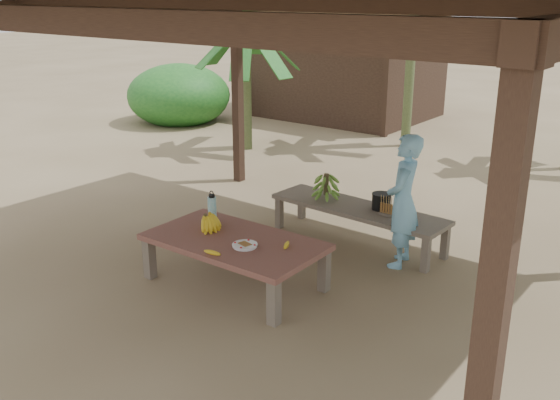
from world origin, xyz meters
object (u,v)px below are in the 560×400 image
Objects in this scene: ripe_banana_bunch at (206,221)px; bench at (358,211)px; work_table at (234,245)px; cooking_pot at (381,202)px; plate at (245,245)px; woman at (403,201)px; water_flask at (212,208)px.

bench is at bearing 64.41° from ripe_banana_bunch.
cooking_pot is at bearing 68.99° from work_table.
bench is at bearing 84.17° from plate.
ripe_banana_bunch reaches higher than bench.
plate is 0.17× the size of woman.
work_table is 0.82× the size of bench.
cooking_pot is at bearing 77.13° from plate.
plate is at bearing -102.87° from cooking_pot.
water_flask is 2.00m from cooking_pot.
water_flask is at bearing -127.46° from cooking_pot.
plate is 0.73× the size of water_flask.
ripe_banana_bunch is at bearing -61.03° from water_flask.
work_table is 1.96m from cooking_pot.
ripe_banana_bunch is (-0.83, -1.72, 0.20)m from bench.
woman reaches higher than cooking_pot.
cooking_pot reaches higher than bench.
plate is at bearing -93.37° from bench.
bench is 7.16× the size of ripe_banana_bunch.
woman is at bearing -17.58° from bench.
work_table is 1.88m from woman.
ripe_banana_bunch is (-0.42, 0.02, 0.16)m from work_table.
woman is (0.89, 1.58, 0.22)m from plate.
ripe_banana_bunch is at bearing -120.65° from cooking_pot.
water_flask is at bearing 118.97° from ripe_banana_bunch.
woman is (1.11, 1.49, 0.30)m from work_table.
cooking_pot is at bearing 52.54° from water_flask.
cooking_pot is at bearing 23.72° from bench.
water_flask is (-0.55, 0.26, 0.21)m from work_table.
water_flask is 1.57× the size of cooking_pot.
ripe_banana_bunch is 0.28m from water_flask.
work_table is at bearing -100.72° from bench.
work_table is at bearing 157.63° from plate.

